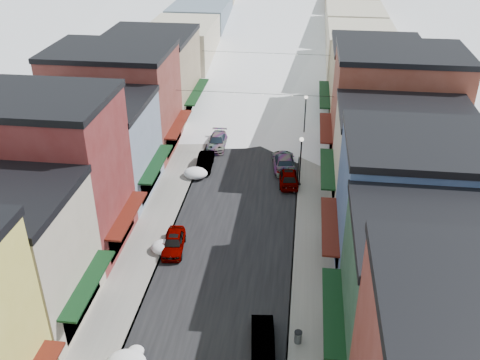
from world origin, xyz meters
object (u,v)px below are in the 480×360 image
(car_green_sedan, at_px, (263,337))
(trash_can, at_px, (298,337))
(car_silver_sedan, at_px, (174,242))
(streetlamp_near, at_px, (301,155))
(car_dark_hatch, at_px, (205,162))

(car_green_sedan, bearing_deg, trash_can, -175.90)
(car_silver_sedan, distance_m, streetlamp_near, 14.96)
(car_dark_hatch, distance_m, streetlamp_near, 10.17)
(car_silver_sedan, relative_size, streetlamp_near, 0.81)
(car_dark_hatch, relative_size, streetlamp_near, 0.83)
(car_green_sedan, bearing_deg, car_dark_hatch, -77.32)
(car_silver_sedan, xyz_separation_m, car_dark_hatch, (-0.05, 13.88, -0.01))
(car_dark_hatch, height_order, streetlamp_near, streetlamp_near)
(car_green_sedan, height_order, trash_can, car_green_sedan)
(car_dark_hatch, xyz_separation_m, car_green_sedan, (7.80, -22.90, -0.00))
(trash_can, relative_size, streetlamp_near, 0.17)
(trash_can, bearing_deg, car_silver_sedan, 138.95)
(car_dark_hatch, height_order, trash_can, car_dark_hatch)
(car_silver_sedan, xyz_separation_m, streetlamp_near, (9.45, 11.31, 2.57))
(streetlamp_near, bearing_deg, car_dark_hatch, 164.91)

